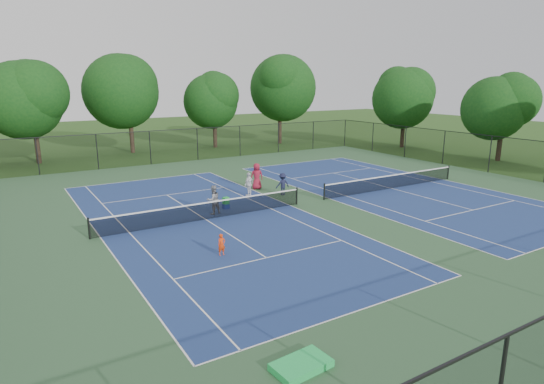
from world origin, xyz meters
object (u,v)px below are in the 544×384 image
tree_side_e (405,95)px  bystander_b (283,184)px  tree_back_d (280,85)px  ball_crate (226,206)px  tree_back_a (31,96)px  bystander_c (257,176)px  tree_back_b (128,88)px  tree_side_f (504,104)px  bystander_a (249,184)px  tree_back_c (214,98)px  ball_hopper (226,201)px  child_player (222,245)px  instructor (213,200)px

tree_side_e → bystander_b: bearing=-153.8°
tree_back_d → ball_crate: (-18.11, -22.58, -6.68)m
tree_back_a → bystander_c: tree_back_a is taller
tree_back_b → tree_side_f: tree_back_b is taller
bystander_a → ball_crate: size_ratio=4.43×
tree_back_d → bystander_c: 24.54m
tree_side_e → bystander_c: (-24.10, -9.19, -4.90)m
tree_back_c → ball_hopper: (-10.11, -23.58, -4.99)m
tree_side_e → tree_back_c: bearing=148.6°
tree_back_d → bystander_a: (-15.47, -20.58, -6.05)m
tree_back_c → tree_side_f: tree_back_c is taller
child_player → ball_hopper: child_player is taller
tree_side_e → ball_hopper: tree_side_e is taller
bystander_a → tree_side_f: bearing=151.9°
tree_side_e → bystander_c: 26.25m
tree_back_d → ball_hopper: bearing=-128.7°
tree_back_c → instructor: 27.06m
bystander_a → ball_hopper: bystander_a is taller
child_player → tree_side_e: bearing=30.4°
bystander_c → ball_crate: bystander_c is taller
tree_side_e → bystander_a: 28.03m
tree_back_b → bystander_c: (2.90, -21.19, -5.69)m
instructor → bystander_a: size_ratio=1.06×
child_player → ball_hopper: size_ratio=2.42×
tree_back_a → bystander_c: 23.16m
bystander_c → ball_hopper: size_ratio=4.58×
bystander_b → ball_crate: 4.76m
tree_back_d → tree_side_e: (10.00, -10.00, -1.02)m
tree_back_a → bystander_b: size_ratio=6.24×
child_player → tree_back_c: bearing=65.1°
tree_back_b → ball_hopper: (-1.11, -24.58, -6.10)m
tree_back_a → bystander_c: bearing=-58.2°
bystander_a → bystander_c: bearing=-161.8°
tree_side_e → tree_side_f: size_ratio=1.09×
tree_back_d → bystander_c: (-14.10, -19.19, -5.92)m
ball_crate → tree_back_c: bearing=66.8°
tree_back_d → ball_crate: size_ratio=29.56×
tree_back_b → tree_back_d: size_ratio=0.97×
tree_back_c → ball_crate: (-10.11, -23.58, -5.33)m
child_player → bystander_a: bystander_a is taller
ball_hopper → tree_side_e: bearing=24.1°
tree_back_c → tree_back_d: (8.00, -1.00, 1.34)m
child_player → bystander_b: 10.99m
tree_back_b → child_player: 32.01m
tree_back_c → bystander_a: 23.31m
tree_back_a → ball_hopper: bearing=-70.7°
ball_crate → ball_hopper: size_ratio=0.89×
child_player → tree_back_b: bearing=81.0°
tree_back_a → tree_back_c: bearing=3.2°
tree_back_c → bystander_c: size_ratio=4.62×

